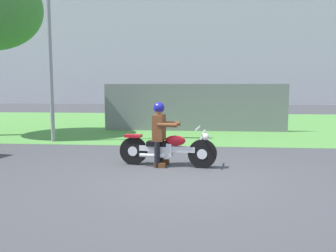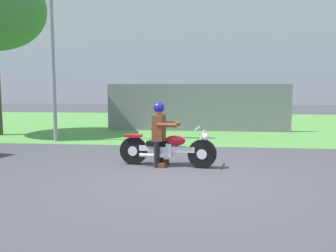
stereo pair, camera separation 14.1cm
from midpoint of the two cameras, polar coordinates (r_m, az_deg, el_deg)
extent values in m
plane|color=#424247|center=(6.50, 1.87, -8.88)|extent=(120.00, 120.00, 0.00)
cube|color=#549342|center=(16.00, 3.71, 0.35)|extent=(60.00, 12.00, 0.01)
cube|color=silver|center=(37.61, -4.45, 14.33)|extent=(49.56, 8.00, 13.67)
cylinder|color=black|center=(7.45, 5.07, -4.50)|extent=(0.62, 0.20, 0.61)
cylinder|color=silver|center=(7.45, 5.07, -4.50)|extent=(0.23, 0.17, 0.21)
cylinder|color=black|center=(7.79, -6.15, -4.03)|extent=(0.62, 0.20, 0.61)
cylinder|color=silver|center=(7.79, -6.15, -4.03)|extent=(0.23, 0.17, 0.21)
cube|color=silver|center=(7.57, -0.67, -3.69)|extent=(1.23, 0.30, 0.12)
cube|color=silver|center=(7.58, -1.03, -3.82)|extent=(0.35, 0.28, 0.28)
ellipsoid|color=#B2141E|center=(7.50, 0.67, -2.39)|extent=(0.47, 0.30, 0.22)
cube|color=black|center=(7.60, -2.28, -2.88)|extent=(0.47, 0.30, 0.10)
cube|color=#B2141E|center=(7.73, -6.18, -1.60)|extent=(0.38, 0.25, 0.06)
cylinder|color=silver|center=(7.41, 4.71, -2.59)|extent=(0.26, 0.08, 0.53)
cylinder|color=silver|center=(7.38, 4.35, -0.36)|extent=(0.12, 0.66, 0.04)
sphere|color=white|center=(7.38, 5.56, -1.78)|extent=(0.16, 0.16, 0.16)
cylinder|color=silver|center=(7.53, -3.14, -4.83)|extent=(0.56, 0.15, 0.08)
cylinder|color=black|center=(7.80, -1.65, -4.18)|extent=(0.12, 0.12, 0.55)
cube|color=#593319|center=(7.83, -1.22, -5.82)|extent=(0.25, 0.13, 0.10)
cylinder|color=black|center=(7.46, -2.33, -4.68)|extent=(0.12, 0.12, 0.55)
cube|color=#593319|center=(7.49, -1.88, -6.40)|extent=(0.25, 0.13, 0.10)
cube|color=brown|center=(7.54, -2.00, -0.27)|extent=(0.27, 0.41, 0.56)
cylinder|color=brown|center=(7.65, -0.09, 0.43)|extent=(0.43, 0.14, 0.09)
cylinder|color=brown|center=(7.32, -0.67, 0.16)|extent=(0.43, 0.14, 0.09)
sphere|color=#996B4C|center=(7.50, -2.01, 2.77)|extent=(0.20, 0.20, 0.20)
sphere|color=navy|center=(7.50, -2.01, 3.00)|extent=(0.24, 0.24, 0.24)
cylinder|color=gray|center=(11.52, -19.07, 13.43)|extent=(0.12, 0.12, 6.35)
cube|color=slate|center=(13.43, 4.06, 3.00)|extent=(7.00, 0.06, 1.80)
camera|label=1|loc=(0.07, -90.53, -0.06)|focal=37.46mm
camera|label=2|loc=(0.07, 89.47, 0.06)|focal=37.46mm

